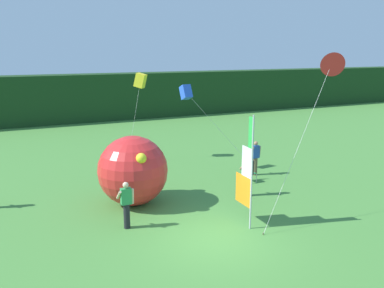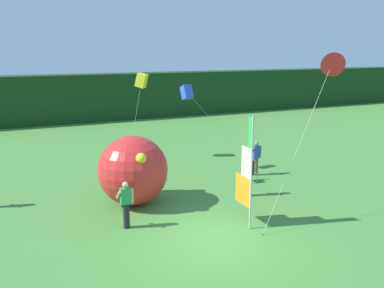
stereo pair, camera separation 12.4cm
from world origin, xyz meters
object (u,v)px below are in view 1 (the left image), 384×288
object	(u,v)px
folding_chair	(248,171)
kite_yellow_box_0	(140,81)
person_mid_field	(248,174)
kite_red_delta_2	(332,64)
banner_flag	(247,174)
person_near_banner	(255,157)
kite_blue_box_1	(186,92)
inflatable_balloon	(133,170)
person_far_left	(126,204)

from	to	relation	value
folding_chair	kite_yellow_box_0	world-z (taller)	kite_yellow_box_0
person_mid_field	kite_red_delta_2	distance (m)	5.48
banner_flag	person_near_banner	distance (m)	6.11
kite_yellow_box_0	kite_red_delta_2	xyz separation A→B (m)	(4.16, -9.80, 1.14)
person_near_banner	person_mid_field	size ratio (longest dim) A/B	0.97
folding_chair	kite_yellow_box_0	bearing A→B (deg)	119.61
banner_flag	kite_blue_box_1	world-z (taller)	kite_blue_box_1
person_mid_field	inflatable_balloon	distance (m)	4.81
banner_flag	folding_chair	bearing A→B (deg)	56.94
inflatable_balloon	banner_flag	bearing A→B (deg)	-50.47
banner_flag	inflatable_balloon	distance (m)	4.72
person_far_left	banner_flag	bearing A→B (deg)	-21.31
kite_yellow_box_0	folding_chair	bearing A→B (deg)	-60.39
banner_flag	inflatable_balloon	size ratio (longest dim) A/B	1.43
banner_flag	kite_red_delta_2	xyz separation A→B (m)	(3.56, 0.19, 3.64)
kite_yellow_box_0	kite_blue_box_1	world-z (taller)	kite_yellow_box_0
person_far_left	kite_yellow_box_0	bearing A→B (deg)	68.98
person_mid_field	kite_blue_box_1	bearing A→B (deg)	101.93
person_far_left	kite_red_delta_2	distance (m)	8.85
person_far_left	inflatable_balloon	distance (m)	2.34
kite_red_delta_2	folding_chair	bearing A→B (deg)	102.02
banner_flag	person_near_banner	xyz separation A→B (m)	(3.55, 4.87, -0.99)
inflatable_balloon	person_near_banner	bearing A→B (deg)	10.87
person_near_banner	kite_blue_box_1	world-z (taller)	kite_blue_box_1
person_far_left	kite_red_delta_2	size ratio (longest dim) A/B	0.28
inflatable_balloon	kite_blue_box_1	size ratio (longest dim) A/B	0.63
person_near_banner	kite_yellow_box_0	xyz separation A→B (m)	(-4.15, 5.12, 3.48)
folding_chair	person_mid_field	bearing A→B (deg)	-122.11
kite_red_delta_2	person_mid_field	bearing A→B (deg)	129.14
person_mid_field	kite_red_delta_2	size ratio (longest dim) A/B	0.29
banner_flag	kite_yellow_box_0	xyz separation A→B (m)	(-0.60, 9.99, 2.49)
inflatable_balloon	kite_red_delta_2	size ratio (longest dim) A/B	0.46
inflatable_balloon	kite_blue_box_1	world-z (taller)	kite_blue_box_1
banner_flag	person_mid_field	bearing A→B (deg)	56.32
person_mid_field	folding_chair	size ratio (longest dim) A/B	1.98
banner_flag	folding_chair	distance (m)	5.17
inflatable_balloon	person_mid_field	bearing A→B (deg)	-13.36
person_far_left	folding_chair	size ratio (longest dim) A/B	1.88
person_near_banner	kite_red_delta_2	size ratio (longest dim) A/B	0.28
kite_blue_box_1	inflatable_balloon	bearing A→B (deg)	-138.76
person_near_banner	person_far_left	size ratio (longest dim) A/B	1.02
person_far_left	kite_blue_box_1	bearing A→B (deg)	49.45
person_near_banner	folding_chair	size ratio (longest dim) A/B	1.91
banner_flag	kite_red_delta_2	world-z (taller)	kite_red_delta_2
inflatable_balloon	folding_chair	bearing A→B (deg)	5.55
kite_yellow_box_0	kite_red_delta_2	world-z (taller)	kite_red_delta_2
person_far_left	kite_blue_box_1	xyz separation A→B (m)	(4.60, 5.38, 3.10)
person_mid_field	person_far_left	bearing A→B (deg)	-169.70
inflatable_balloon	kite_red_delta_2	world-z (taller)	kite_red_delta_2
person_far_left	inflatable_balloon	xyz separation A→B (m)	(0.87, 2.11, 0.50)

